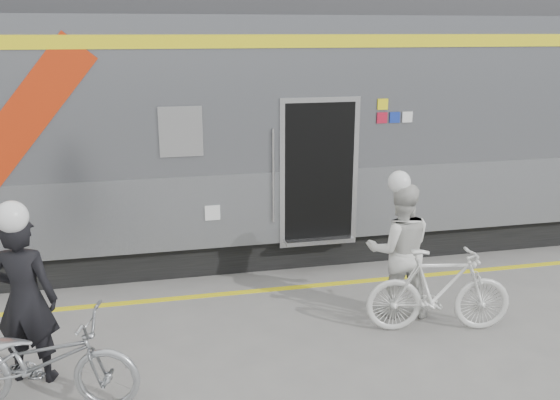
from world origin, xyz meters
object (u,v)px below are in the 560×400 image
object	(u,v)px
man	(25,300)
bicycle_left	(41,361)
bicycle_right	(439,290)
woman	(399,250)

from	to	relation	value
man	bicycle_left	size ratio (longest dim) A/B	0.95
bicycle_left	bicycle_right	distance (m)	4.54
man	bicycle_right	size ratio (longest dim) A/B	1.03
bicycle_left	bicycle_right	bearing A→B (deg)	-68.58
bicycle_left	woman	bearing A→B (deg)	-60.86
bicycle_left	woman	world-z (taller)	woman
woman	man	bearing A→B (deg)	18.54
man	bicycle_left	xyz separation A→B (m)	(0.20, -0.55, -0.41)
man	woman	size ratio (longest dim) A/B	1.04
man	bicycle_right	bearing A→B (deg)	-165.56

